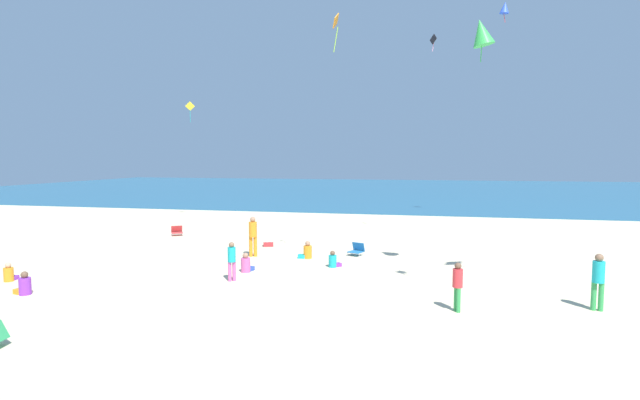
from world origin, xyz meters
TOP-DOWN VIEW (x-y plane):
  - ground_plane at (0.00, 10.00)m, footprint 120.00×120.00m
  - ocean_water at (0.00, 55.83)m, footprint 120.00×60.00m
  - beach_chair_far_left at (-9.91, 13.49)m, footprint 0.84×0.84m
  - beach_chair_mid_beach at (0.70, 10.17)m, footprint 0.77×0.78m
  - cooler_box at (-3.84, 11.40)m, footprint 0.59×0.54m
  - person_0 at (0.13, 7.65)m, footprint 0.57×0.56m
  - person_1 at (-8.63, 1.74)m, footprint 0.64×0.43m
  - person_2 at (-2.90, 4.73)m, footprint 0.38×0.38m
  - person_3 at (-3.69, 8.91)m, footprint 0.43×0.43m
  - person_4 at (8.43, 3.93)m, footprint 0.38×0.38m
  - person_5 at (4.58, 2.98)m, footprint 0.36×0.36m
  - person_6 at (-2.92, 6.14)m, footprint 0.44×0.64m
  - person_7 at (-10.50, 3.03)m, footprint 0.36×0.56m
  - person_8 at (-1.30, 9.06)m, footprint 0.63×0.40m
  - kite_green at (5.36, 6.37)m, footprint 0.97×0.82m
  - kite_yellow at (-12.41, 20.14)m, footprint 0.64×0.22m
  - kite_blue at (8.53, 24.53)m, footprint 0.81×0.78m
  - kite_orange at (0.16, 7.91)m, footprint 0.24×0.62m
  - kite_black at (3.85, 15.25)m, footprint 0.36×0.46m

SIDE VIEW (x-z plane):
  - ground_plane at x=0.00m, z-range 0.00..0.00m
  - ocean_water at x=0.00m, z-range 0.00..0.05m
  - cooler_box at x=-3.84m, z-range 0.00..0.28m
  - beach_chair_far_left at x=-9.91m, z-range -0.03..0.50m
  - person_0 at x=0.13m, z-range -0.09..0.57m
  - person_7 at x=-10.50m, z-range -0.09..0.58m
  - beach_chair_mid_beach at x=0.70m, z-range -0.03..0.53m
  - person_6 at x=-2.92m, z-range -0.10..0.64m
  - person_1 at x=-8.63m, z-range -0.10..0.65m
  - person_8 at x=-1.30m, z-range -0.10..0.65m
  - person_2 at x=-2.90m, z-range 0.11..1.49m
  - person_5 at x=4.58m, z-range 0.11..1.50m
  - person_4 at x=8.43m, z-range 0.13..1.75m
  - person_3 at x=-3.69m, z-range 0.14..1.89m
  - kite_yellow at x=-12.41m, z-range 7.10..8.53m
  - kite_green at x=5.36m, z-range 7.70..9.15m
  - kite_orange at x=0.16m, z-range 8.72..10.20m
  - kite_black at x=3.85m, z-range 9.91..10.79m
  - kite_blue at x=8.53m, z-range 13.69..15.07m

